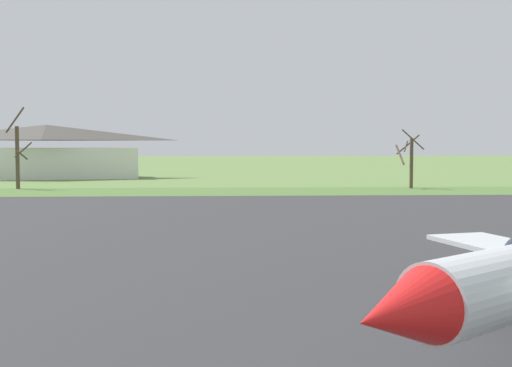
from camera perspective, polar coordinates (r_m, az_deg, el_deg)
asphalt_apron at (r=30.09m, az=9.45°, el=-5.53°), size 105.53×59.05×0.05m
grass_verge_strip at (r=65.03m, az=2.66°, el=-0.72°), size 165.53×12.00×0.06m
bare_tree_center at (r=73.14m, az=-20.62°, el=2.53°), size 2.80×2.45×8.96m
bare_tree_right_of_center at (r=71.40m, az=13.63°, el=2.16°), size 2.75×2.81×6.50m
visitor_building at (r=96.35m, az=-18.29°, el=2.68°), size 28.07×12.64×7.75m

